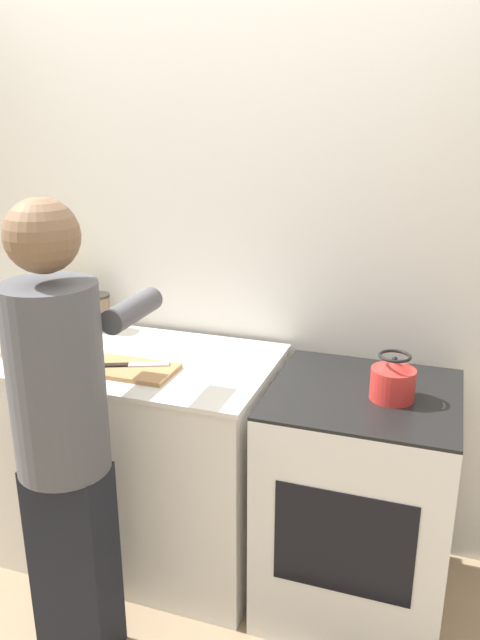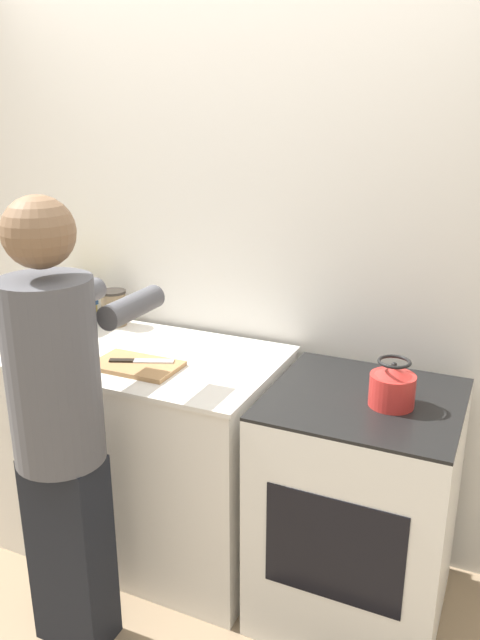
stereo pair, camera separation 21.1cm
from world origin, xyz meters
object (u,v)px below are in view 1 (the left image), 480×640
oven (357,499)px  cutting_board (132,369)px  person (63,425)px  canister_jar (98,312)px  knife (134,365)px  kettle (393,380)px

oven → cutting_board: bearing=-171.8°
person → oven: bearing=32.2°
cutting_board → canister_jar: bearing=133.9°
person → canister_jar: (-0.37, 0.85, 0.10)m
oven → knife: bearing=-173.1°
knife → kettle: bearing=-18.0°
knife → kettle: kettle is taller
oven → kettle: 0.54m
cutting_board → knife: knife is taller
person → cutting_board: person is taller
oven → person: person is taller
oven → canister_jar: size_ratio=5.46×
person → cutting_board: 0.45m
cutting_board → kettle: bearing=5.8°
canister_jar → kettle: bearing=-12.3°
knife → kettle: (0.99, 0.08, 0.04)m
oven → canister_jar: 1.42m
cutting_board → canister_jar: (-0.39, 0.40, 0.08)m
canister_jar → person: bearing=-66.2°
cutting_board → kettle: kettle is taller
oven → cutting_board: size_ratio=2.68×
oven → knife: knife is taller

